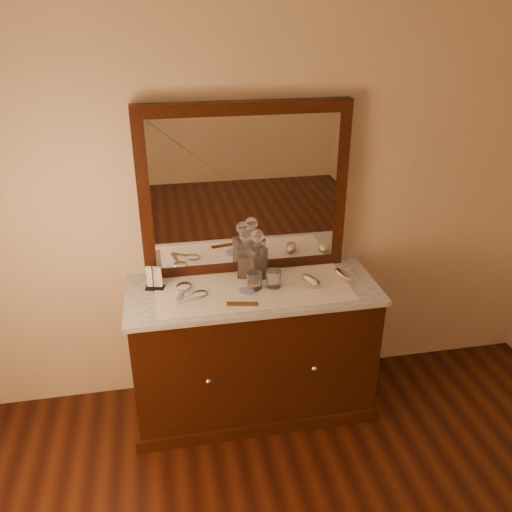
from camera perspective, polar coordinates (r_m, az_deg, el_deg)
name	(u,v)px	position (r m, az deg, el deg)	size (l,w,h in m)	color
dresser_cabinet	(253,351)	(3.26, -0.33, -10.18)	(1.40, 0.55, 0.82)	black
dresser_plinth	(253,398)	(3.50, -0.32, -15.09)	(1.46, 0.59, 0.08)	black
knob_left	(209,381)	(2.99, -5.14, -13.32)	(0.04, 0.04, 0.04)	silver
knob_right	(314,369)	(3.08, 6.28, -11.97)	(0.04, 0.04, 0.04)	silver
marble_top	(253,290)	(3.03, -0.35, -3.69)	(1.44, 0.59, 0.03)	white
mirror_frame	(245,191)	(3.04, -1.22, 7.05)	(1.20, 0.08, 1.00)	black
mirror_glass	(246,193)	(3.01, -1.11, 6.84)	(1.06, 0.01, 0.86)	white
lace_runner	(253,289)	(3.01, -0.28, -3.59)	(1.10, 0.45, 0.00)	silver
pin_dish	(246,291)	(2.97, -1.05, -3.84)	(0.08, 0.08, 0.01)	silver
comb	(242,304)	(2.86, -1.48, -5.18)	(0.17, 0.03, 0.01)	brown
napkin_rack	(154,278)	(3.05, -10.91, -2.39)	(0.12, 0.09, 0.16)	black
decanter_left	(246,258)	(3.10, -1.10, -0.26)	(0.11, 0.11, 0.30)	brown
decanter_right	(257,260)	(3.07, 0.11, -0.38)	(0.12, 0.12, 0.31)	brown
brush_near	(311,281)	(3.06, 5.93, -2.69)	(0.12, 0.16, 0.04)	tan
brush_far	(342,275)	(3.15, 9.31, -2.04)	(0.10, 0.16, 0.04)	tan
hand_mirror_outer	(183,288)	(3.03, -7.89, -3.44)	(0.11, 0.23, 0.02)	silver
hand_mirror_inner	(197,295)	(2.95, -6.40, -4.21)	(0.20, 0.15, 0.02)	silver
tumblers	(264,279)	(3.00, 0.88, -2.55)	(0.20, 0.09, 0.10)	white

